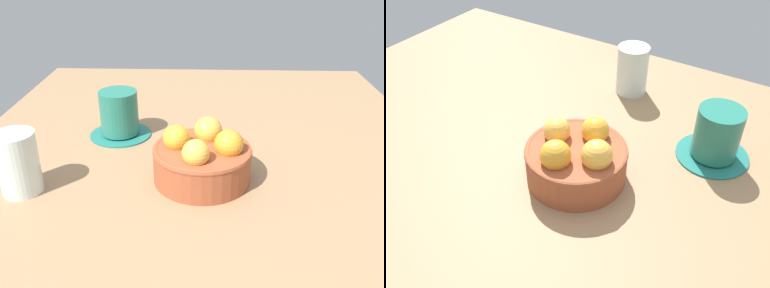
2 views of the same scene
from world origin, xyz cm
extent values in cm
cube|color=#997551|center=(0.00, 0.00, -2.35)|extent=(122.76, 86.67, 4.71)
cylinder|color=#9E4C2D|center=(0.00, 0.00, 2.75)|extent=(15.11, 15.11, 5.51)
torus|color=#9E4C2D|center=(0.00, 0.00, 5.11)|extent=(15.31, 15.31, 1.00)
sphere|color=gold|center=(0.87, 3.97, 6.66)|extent=(4.45, 4.45, 4.45)
sphere|color=#F7B642|center=(-3.97, 0.87, 6.66)|extent=(4.52, 4.52, 4.52)
sphere|color=gold|center=(-0.87, -3.97, 6.66)|extent=(4.26, 4.26, 4.26)
sphere|color=#F0B546|center=(3.97, -0.87, 6.66)|extent=(4.09, 4.09, 4.09)
cylinder|color=#207268|center=(-15.98, -15.94, 0.30)|extent=(11.67, 11.67, 0.60)
cylinder|color=#237260|center=(-15.98, -15.94, 4.72)|extent=(7.20, 7.20, 8.24)
cylinder|color=silver|center=(4.35, -26.87, 4.74)|extent=(6.05, 6.05, 9.48)
camera|label=1|loc=(57.21, 0.57, 34.34)|focal=39.32mm
camera|label=2|loc=(-25.86, 40.24, 44.55)|focal=39.69mm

